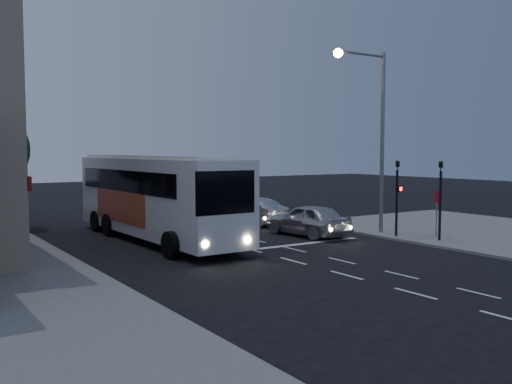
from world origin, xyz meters
TOP-DOWN VIEW (x-y plane):
  - ground at (0.00, 0.00)m, footprint 120.00×120.00m
  - road_markings at (1.29, 3.31)m, footprint 8.00×30.55m
  - tour_bus at (-2.37, 6.61)m, footprint 3.14×13.22m
  - car_suv at (4.55, 3.80)m, footprint 2.28×4.89m
  - car_sedan_a at (4.46, 9.08)m, footprint 2.69×4.88m
  - car_sedan_b at (3.95, 14.09)m, footprint 3.29×5.27m
  - traffic_signal_main at (7.60, 0.78)m, footprint 0.25×0.35m
  - traffic_signal_side at (8.30, -1.20)m, footprint 0.18×0.15m
  - regulatory_sign at (9.30, -0.24)m, footprint 0.45×0.12m
  - streetlight at (7.34, 2.20)m, footprint 3.32×0.44m

SIDE VIEW (x-z plane):
  - ground at x=0.00m, z-range 0.00..0.00m
  - road_markings at x=1.29m, z-range 0.00..0.01m
  - car_sedan_b at x=3.95m, z-range 0.00..1.42m
  - car_sedan_a at x=4.46m, z-range 0.00..1.52m
  - car_suv at x=4.55m, z-range 0.00..1.62m
  - regulatory_sign at x=9.30m, z-range 0.50..2.70m
  - tour_bus at x=-2.37m, z-range 0.16..4.20m
  - traffic_signal_main at x=7.60m, z-range 0.37..4.47m
  - traffic_signal_side at x=8.30m, z-range 0.37..4.47m
  - streetlight at x=7.34m, z-range 1.23..10.23m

